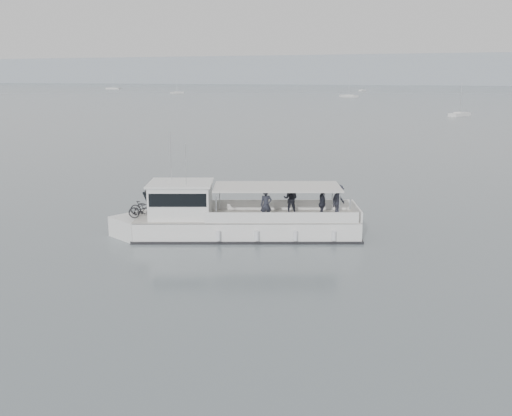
% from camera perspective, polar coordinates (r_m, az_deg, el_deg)
% --- Properties ---
extents(ground, '(1400.00, 1400.00, 0.00)m').
position_cam_1_polar(ground, '(33.07, -9.36, -1.99)').
color(ground, '#555E64').
rests_on(ground, ground).
extents(headland, '(1400.00, 90.00, 28.00)m').
position_cam_1_polar(headland, '(587.60, 20.40, 12.83)').
color(headland, '#939EA8').
rests_on(headland, ground).
extents(tour_boat, '(13.24, 7.51, 5.69)m').
position_cam_1_polar(tour_boat, '(30.85, -3.07, -1.13)').
color(tour_boat, white).
rests_on(tour_boat, ground).
extents(moored_fleet, '(401.37, 357.64, 11.37)m').
position_cam_1_polar(moored_fleet, '(226.21, 7.98, 10.90)').
color(moored_fleet, white).
rests_on(moored_fleet, ground).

